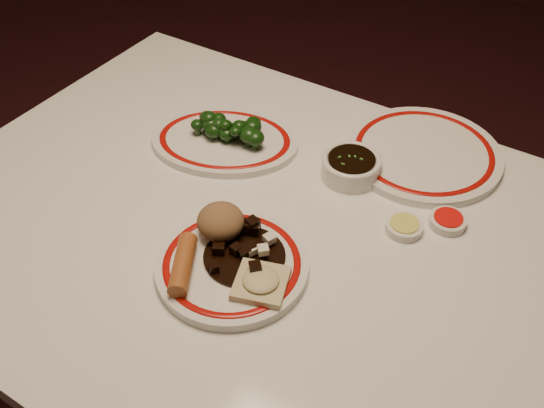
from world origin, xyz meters
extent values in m
cube|color=white|center=(0.00, 0.00, 0.73)|extent=(1.20, 0.90, 0.04)
cylinder|color=black|center=(-0.54, 0.39, 0.35)|extent=(0.06, 0.06, 0.71)
cylinder|color=silver|center=(0.03, -0.11, 0.76)|extent=(0.25, 0.25, 0.02)
torus|color=#9C0C08|center=(0.03, -0.11, 0.77)|extent=(0.22, 0.22, 0.00)
ellipsoid|color=brown|center=(-0.02, -0.06, 0.80)|extent=(0.08, 0.08, 0.06)
cylinder|color=#A25827|center=(-0.03, -0.16, 0.78)|extent=(0.08, 0.11, 0.03)
cube|color=#C7BA8D|center=(0.09, -0.12, 0.77)|extent=(0.10, 0.10, 0.01)
ellipsoid|color=#C7BA8D|center=(0.09, -0.12, 0.78)|extent=(0.06, 0.06, 0.02)
cylinder|color=black|center=(0.04, -0.09, 0.77)|extent=(0.13, 0.13, 0.00)
cube|color=black|center=(0.04, -0.09, 0.78)|extent=(0.03, 0.03, 0.02)
cube|color=black|center=(0.01, -0.04, 0.78)|extent=(0.03, 0.03, 0.02)
cube|color=black|center=(0.02, -0.03, 0.79)|extent=(0.02, 0.02, 0.02)
cube|color=black|center=(0.02, -0.04, 0.78)|extent=(0.03, 0.03, 0.02)
cube|color=black|center=(0.00, -0.10, 0.78)|extent=(0.03, 0.03, 0.02)
cube|color=black|center=(0.02, -0.14, 0.78)|extent=(0.02, 0.02, 0.02)
cube|color=black|center=(0.03, -0.09, 0.78)|extent=(0.02, 0.02, 0.02)
cube|color=black|center=(0.08, -0.11, 0.79)|extent=(0.03, 0.03, 0.02)
cube|color=black|center=(0.04, -0.07, 0.78)|extent=(0.02, 0.02, 0.02)
cube|color=black|center=(0.00, -0.06, 0.79)|extent=(0.02, 0.02, 0.02)
cube|color=beige|center=(0.07, -0.07, 0.79)|extent=(0.02, 0.02, 0.01)
cube|color=beige|center=(0.05, -0.08, 0.78)|extent=(0.02, 0.02, 0.01)
cube|color=beige|center=(0.06, -0.04, 0.78)|extent=(0.02, 0.02, 0.01)
torus|color=#9C0C08|center=(-0.17, 0.16, 0.77)|extent=(0.33, 0.33, 0.00)
cylinder|color=#23471C|center=(-0.12, 0.16, 0.77)|extent=(0.01, 0.01, 0.02)
ellipsoid|color=#11350D|center=(-0.12, 0.16, 0.79)|extent=(0.04, 0.04, 0.03)
cylinder|color=#23471C|center=(-0.15, 0.18, 0.77)|extent=(0.01, 0.01, 0.01)
ellipsoid|color=#11350D|center=(-0.15, 0.18, 0.79)|extent=(0.03, 0.03, 0.02)
cylinder|color=#23471C|center=(-0.14, 0.20, 0.77)|extent=(0.01, 0.01, 0.01)
ellipsoid|color=#11350D|center=(-0.14, 0.20, 0.79)|extent=(0.03, 0.03, 0.02)
cylinder|color=#23471C|center=(-0.23, 0.14, 0.77)|extent=(0.01, 0.01, 0.02)
ellipsoid|color=#11350D|center=(-0.23, 0.14, 0.79)|extent=(0.03, 0.03, 0.02)
cylinder|color=#23471C|center=(-0.16, 0.17, 0.77)|extent=(0.01, 0.01, 0.01)
ellipsoid|color=#11350D|center=(-0.16, 0.17, 0.78)|extent=(0.03, 0.03, 0.03)
cylinder|color=#23471C|center=(-0.21, 0.16, 0.77)|extent=(0.01, 0.01, 0.01)
ellipsoid|color=#11350D|center=(-0.21, 0.16, 0.78)|extent=(0.03, 0.03, 0.02)
cylinder|color=#23471C|center=(-0.23, 0.17, 0.77)|extent=(0.01, 0.01, 0.01)
ellipsoid|color=#11350D|center=(-0.23, 0.17, 0.79)|extent=(0.03, 0.03, 0.02)
cylinder|color=#23471C|center=(-0.16, 0.19, 0.77)|extent=(0.01, 0.01, 0.01)
ellipsoid|color=#11350D|center=(-0.16, 0.19, 0.78)|extent=(0.03, 0.03, 0.02)
cylinder|color=#23471C|center=(-0.16, 0.17, 0.77)|extent=(0.01, 0.01, 0.01)
ellipsoid|color=#11350D|center=(-0.16, 0.17, 0.79)|extent=(0.03, 0.03, 0.02)
cylinder|color=#23471C|center=(-0.16, 0.15, 0.77)|extent=(0.01, 0.01, 0.01)
ellipsoid|color=#11350D|center=(-0.16, 0.15, 0.78)|extent=(0.03, 0.03, 0.03)
cylinder|color=#23471C|center=(-0.20, 0.15, 0.77)|extent=(0.01, 0.01, 0.02)
ellipsoid|color=#11350D|center=(-0.20, 0.15, 0.79)|extent=(0.04, 0.04, 0.03)
cylinder|color=#23471C|center=(-0.10, 0.16, 0.77)|extent=(0.01, 0.01, 0.02)
ellipsoid|color=#11350D|center=(-0.10, 0.16, 0.79)|extent=(0.04, 0.04, 0.03)
cylinder|color=#23471C|center=(-0.19, 0.15, 0.77)|extent=(0.01, 0.01, 0.01)
ellipsoid|color=#11350D|center=(-0.19, 0.15, 0.79)|extent=(0.04, 0.04, 0.03)
cylinder|color=#23471C|center=(-0.13, 0.19, 0.77)|extent=(0.01, 0.01, 0.01)
ellipsoid|color=#11350D|center=(-0.13, 0.19, 0.79)|extent=(0.04, 0.04, 0.03)
cylinder|color=#23471C|center=(-0.17, 0.15, 0.77)|extent=(0.01, 0.01, 0.02)
ellipsoid|color=#11350D|center=(-0.17, 0.15, 0.79)|extent=(0.03, 0.03, 0.02)
ellipsoid|color=#11350D|center=(-0.19, 0.16, 0.80)|extent=(0.03, 0.03, 0.02)
ellipsoid|color=#11350D|center=(-0.21, 0.15, 0.80)|extent=(0.03, 0.03, 0.03)
ellipsoid|color=#11350D|center=(-0.18, 0.16, 0.80)|extent=(0.03, 0.03, 0.03)
ellipsoid|color=#11350D|center=(-0.15, 0.17, 0.80)|extent=(0.03, 0.03, 0.02)
ellipsoid|color=#11350D|center=(-0.14, 0.15, 0.80)|extent=(0.02, 0.02, 0.02)
ellipsoid|color=#11350D|center=(-0.17, 0.15, 0.80)|extent=(0.03, 0.03, 0.02)
cylinder|color=silver|center=(0.08, 0.20, 0.77)|extent=(0.11, 0.11, 0.04)
cylinder|color=black|center=(0.08, 0.20, 0.79)|extent=(0.09, 0.09, 0.00)
cylinder|color=silver|center=(0.28, 0.18, 0.76)|extent=(0.06, 0.06, 0.02)
cylinder|color=red|center=(0.28, 0.18, 0.77)|extent=(0.05, 0.05, 0.00)
cylinder|color=silver|center=(0.23, 0.12, 0.76)|extent=(0.06, 0.06, 0.02)
cylinder|color=#D5CF58|center=(0.23, 0.12, 0.77)|extent=(0.05, 0.05, 0.00)
cylinder|color=silver|center=(0.18, 0.33, 0.76)|extent=(0.38, 0.38, 0.02)
torus|color=#9C0C08|center=(0.18, 0.33, 0.77)|extent=(0.32, 0.32, 0.00)
camera|label=1|loc=(0.42, -0.61, 1.49)|focal=40.00mm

